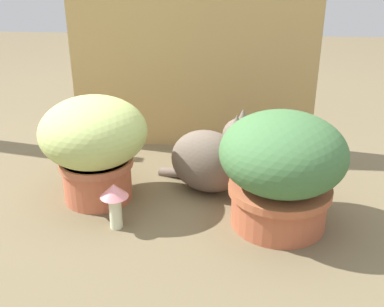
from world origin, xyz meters
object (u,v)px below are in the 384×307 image
leafy_planter (282,167)px  cat (212,159)px  grass_planter (94,143)px  mushroom_ornament_pink (114,198)px

leafy_planter → cat: bearing=138.4°
leafy_planter → cat: (-0.21, 0.19, -0.07)m
leafy_planter → cat: size_ratio=1.03×
grass_planter → mushroom_ornament_pink: size_ratio=2.40×
leafy_planter → cat: 0.29m
leafy_planter → mushroom_ornament_pink: (-0.49, -0.06, -0.09)m
grass_planter → cat: size_ratio=0.98×
mushroom_ornament_pink → leafy_planter: bearing=7.4°
grass_planter → cat: 0.40m
grass_planter → leafy_planter: leafy_planter is taller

